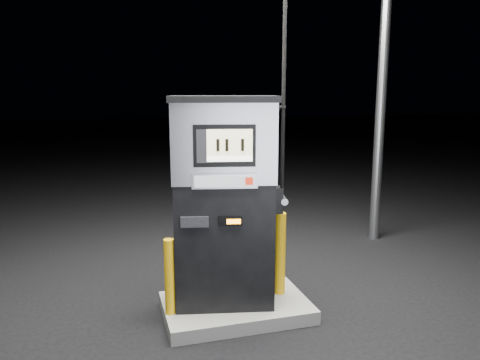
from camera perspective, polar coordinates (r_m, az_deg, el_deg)
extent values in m
plane|color=black|center=(5.46, -0.50, -16.00)|extent=(80.00, 80.00, 0.00)
cube|color=slate|center=(5.43, -0.50, -15.29)|extent=(1.60, 1.00, 0.15)
cylinder|color=gray|center=(7.97, 16.79, 8.79)|extent=(0.16, 0.16, 4.50)
cube|color=black|center=(5.16, -1.96, -7.58)|extent=(1.15, 0.81, 1.38)
cube|color=#A6A7AD|center=(4.93, -2.05, 4.66)|extent=(1.17, 0.84, 0.83)
cube|color=black|center=(4.90, -2.08, 9.85)|extent=(1.23, 0.89, 0.07)
cube|color=black|center=(4.61, -1.89, 4.18)|extent=(0.61, 0.16, 0.42)
cube|color=beige|center=(4.59, -1.27, 4.57)|extent=(0.44, 0.10, 0.26)
cube|color=white|center=(4.61, -1.26, 2.59)|extent=(0.44, 0.10, 0.06)
cube|color=#A6A7AD|center=(4.66, -1.87, -0.12)|extent=(0.65, 0.17, 0.15)
cube|color=#999BA0|center=(4.65, -1.86, -0.17)|extent=(0.59, 0.13, 0.12)
cube|color=#A41D0A|center=(4.66, 1.12, -0.13)|extent=(0.08, 0.02, 0.08)
cube|color=black|center=(4.77, -1.17, -5.05)|extent=(0.24, 0.07, 0.10)
cube|color=orange|center=(4.75, -0.77, -5.08)|extent=(0.14, 0.03, 0.05)
cube|color=black|center=(4.76, -5.56, -5.12)|extent=(0.29, 0.09, 0.11)
cube|color=black|center=(5.09, 4.52, -2.40)|extent=(0.15, 0.22, 0.27)
cylinder|color=gray|center=(5.10, 5.25, -2.39)|extent=(0.13, 0.25, 0.08)
cylinder|color=black|center=(4.95, 5.48, 18.62)|extent=(0.05, 0.05, 3.41)
cylinder|color=#F1B00D|center=(5.03, -8.57, -11.59)|extent=(0.14, 0.14, 0.82)
cylinder|color=#F1B00D|center=(5.45, 4.89, -8.91)|extent=(0.16, 0.16, 0.96)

